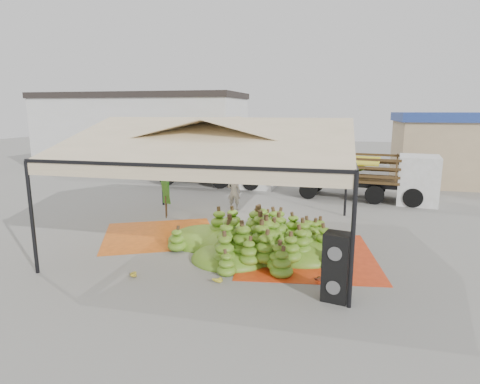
% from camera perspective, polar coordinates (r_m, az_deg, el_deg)
% --- Properties ---
extents(ground, '(90.00, 90.00, 0.00)m').
position_cam_1_polar(ground, '(13.63, -2.33, -6.56)').
color(ground, slate).
rests_on(ground, ground).
extents(canopy_tent, '(8.10, 8.10, 4.00)m').
position_cam_1_polar(canopy_tent, '(12.98, -2.45, 7.41)').
color(canopy_tent, black).
rests_on(canopy_tent, ground).
extents(building_white, '(14.30, 6.30, 5.40)m').
position_cam_1_polar(building_white, '(29.77, -13.65, 8.33)').
color(building_white, silver).
rests_on(building_white, ground).
extents(building_tan, '(6.30, 5.30, 4.10)m').
position_cam_1_polar(building_tan, '(26.32, 27.86, 5.54)').
color(building_tan, tan).
rests_on(building_tan, ground).
extents(tarp_left, '(4.89, 4.81, 0.01)m').
position_cam_1_polar(tarp_left, '(14.24, -11.32, -5.96)').
color(tarp_left, orange).
rests_on(tarp_left, ground).
extents(tarp_right, '(4.48, 4.65, 0.01)m').
position_cam_1_polar(tarp_right, '(12.27, 9.39, -8.78)').
color(tarp_right, '#E63F15').
rests_on(tarp_right, ground).
extents(banana_heap, '(6.18, 5.22, 1.25)m').
position_cam_1_polar(banana_heap, '(12.44, 1.79, -5.34)').
color(banana_heap, '#3F7919').
rests_on(banana_heap, ground).
extents(hand_yellow_a, '(0.53, 0.49, 0.19)m').
position_cam_1_polar(hand_yellow_a, '(10.35, -3.44, -12.06)').
color(hand_yellow_a, gold).
rests_on(hand_yellow_a, ground).
extents(hand_yellow_b, '(0.57, 0.55, 0.20)m').
position_cam_1_polar(hand_yellow_b, '(10.92, -15.43, -11.15)').
color(hand_yellow_b, '#C08C26').
rests_on(hand_yellow_b, ground).
extents(hand_red_a, '(0.43, 0.37, 0.17)m').
position_cam_1_polar(hand_red_a, '(10.56, 10.66, -11.82)').
color(hand_red_a, '#582314').
rests_on(hand_red_a, ground).
extents(hand_red_b, '(0.55, 0.52, 0.20)m').
position_cam_1_polar(hand_red_b, '(10.02, 13.34, -13.18)').
color(hand_red_b, '#5B1B14').
rests_on(hand_red_b, ground).
extents(hand_green, '(0.48, 0.40, 0.21)m').
position_cam_1_polar(hand_green, '(12.63, -6.92, -7.63)').
color(hand_green, '#406F17').
rests_on(hand_green, ground).
extents(hanging_bunches, '(4.74, 0.24, 0.20)m').
position_cam_1_polar(hanging_bunches, '(12.05, 0.64, 3.85)').
color(hanging_bunches, '#4D7819').
rests_on(hanging_bunches, ground).
extents(speaker_stack, '(0.66, 0.61, 1.58)m').
position_cam_1_polar(speaker_stack, '(9.40, 13.56, -10.32)').
color(speaker_stack, black).
rests_on(speaker_stack, ground).
extents(banana_leaves, '(0.96, 1.36, 3.70)m').
position_cam_1_polar(banana_leaves, '(16.25, -10.78, -3.76)').
color(banana_leaves, '#2B7820').
rests_on(banana_leaves, ground).
extents(vendor, '(0.58, 0.40, 1.54)m').
position_cam_1_polar(vendor, '(17.28, -0.87, -0.01)').
color(vendor, gray).
rests_on(vendor, ground).
extents(truck_left, '(6.97, 2.74, 2.35)m').
position_cam_1_polar(truck_left, '(22.94, -2.59, 4.59)').
color(truck_left, '#462817').
rests_on(truck_left, ground).
extents(truck_right, '(6.63, 3.03, 2.19)m').
position_cam_1_polar(truck_right, '(20.15, 18.15, 2.77)').
color(truck_right, '#4F351A').
rests_on(truck_right, ground).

